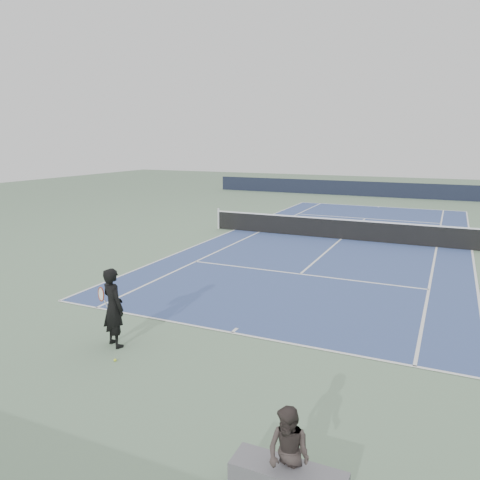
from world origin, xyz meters
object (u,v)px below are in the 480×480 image
at_px(tennis_player, 113,307).
at_px(tennis_ball, 115,360).
at_px(tennis_net, 342,229).
at_px(spectator_bench, 288,469).

relative_size(tennis_player, tennis_ball, 29.15).
bearing_deg(tennis_net, tennis_player, -98.80).
bearing_deg(tennis_ball, tennis_player, 128.32).
distance_m(tennis_ball, spectator_bench, 5.03).
bearing_deg(spectator_bench, tennis_player, 150.78).
bearing_deg(tennis_player, spectator_bench, -29.22).
height_order(tennis_ball, spectator_bench, spectator_bench).
relative_size(tennis_ball, spectator_bench, 0.04).
xyz_separation_m(tennis_player, tennis_ball, (0.50, -0.64, -0.87)).
bearing_deg(tennis_net, spectator_bench, -79.90).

